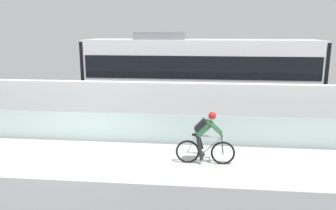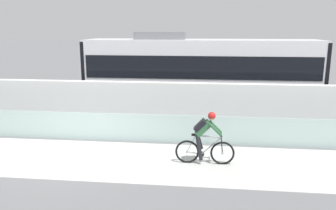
{
  "view_description": "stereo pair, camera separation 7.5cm",
  "coord_description": "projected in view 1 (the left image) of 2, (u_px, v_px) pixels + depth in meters",
  "views": [
    {
      "loc": [
        4.16,
        -9.72,
        4.01
      ],
      "look_at": [
        2.87,
        2.35,
        1.25
      ],
      "focal_mm": 36.57,
      "sensor_mm": 36.0,
      "label": 1
    },
    {
      "loc": [
        4.24,
        -9.71,
        4.01
      ],
      "look_at": [
        2.87,
        2.35,
        1.25
      ],
      "focal_mm": 36.57,
      "sensor_mm": 36.0,
      "label": 2
    }
  ],
  "objects": [
    {
      "name": "tram_rail_near",
      "position": [
        118.0,
        111.0,
        16.69
      ],
      "size": [
        32.0,
        0.08,
        0.01
      ],
      "primitive_type": "cube",
      "color": "#595654",
      "rests_on": "ground"
    },
    {
      "name": "glass_parapet",
      "position": [
        88.0,
        126.0,
        12.43
      ],
      "size": [
        32.0,
        0.05,
        1.0
      ],
      "primitive_type": "cube",
      "color": "#ADC6C1",
      "rests_on": "ground"
    },
    {
      "name": "bike_path_deck",
      "position": [
        69.0,
        158.0,
        10.74
      ],
      "size": [
        32.0,
        3.2,
        0.01
      ],
      "primitive_type": "cube",
      "color": "beige",
      "rests_on": "ground"
    },
    {
      "name": "concrete_barrier_wall",
      "position": [
        102.0,
        104.0,
        14.08
      ],
      "size": [
        32.0,
        0.36,
        1.87
      ],
      "primitive_type": "cube",
      "color": "white",
      "rests_on": "ground"
    },
    {
      "name": "ground_plane",
      "position": [
        69.0,
        158.0,
        10.75
      ],
      "size": [
        200.0,
        200.0,
        0.0
      ],
      "primitive_type": "plane",
      "color": "slate"
    },
    {
      "name": "cyclist_on_bike",
      "position": [
        205.0,
        138.0,
        10.13
      ],
      "size": [
        1.77,
        0.58,
        1.61
      ],
      "color": "black",
      "rests_on": "ground"
    },
    {
      "name": "tram",
      "position": [
        200.0,
        72.0,
        16.56
      ],
      "size": [
        11.06,
        2.54,
        3.81
      ],
      "color": "silver",
      "rests_on": "ground"
    },
    {
      "name": "tram_rail_far",
      "position": [
        125.0,
        105.0,
        18.08
      ],
      "size": [
        32.0,
        0.08,
        0.01
      ],
      "primitive_type": "cube",
      "color": "#595654",
      "rests_on": "ground"
    }
  ]
}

